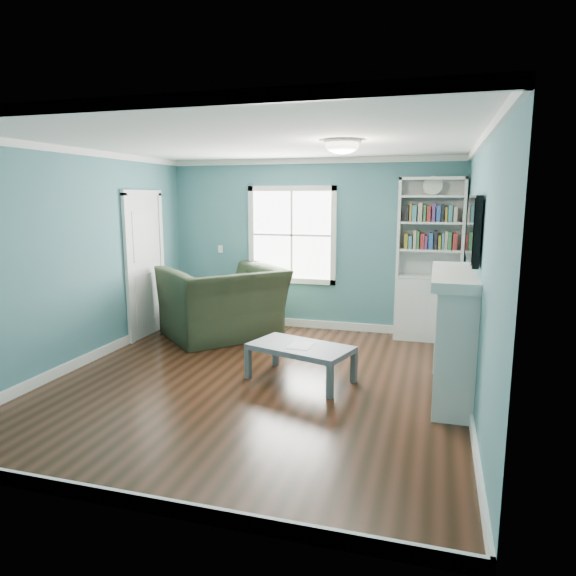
# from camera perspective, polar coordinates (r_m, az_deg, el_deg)

# --- Properties ---
(floor) EXTENTS (5.00, 5.00, 0.00)m
(floor) POSITION_cam_1_polar(r_m,az_deg,el_deg) (5.85, -3.46, -10.29)
(floor) COLOR black
(floor) RESTS_ON ground
(room_walls) EXTENTS (5.00, 5.00, 5.00)m
(room_walls) POSITION_cam_1_polar(r_m,az_deg,el_deg) (5.50, -3.63, 5.34)
(room_walls) COLOR #3C707A
(room_walls) RESTS_ON ground
(trim) EXTENTS (4.50, 5.00, 2.60)m
(trim) POSITION_cam_1_polar(r_m,az_deg,el_deg) (5.54, -3.59, 1.79)
(trim) COLOR white
(trim) RESTS_ON ground
(window) EXTENTS (1.40, 0.06, 1.50)m
(window) POSITION_cam_1_polar(r_m,az_deg,el_deg) (7.96, 0.42, 5.90)
(window) COLOR white
(window) RESTS_ON room_walls
(bookshelf) EXTENTS (0.90, 0.35, 2.31)m
(bookshelf) POSITION_cam_1_polar(r_m,az_deg,el_deg) (7.54, 15.34, 1.27)
(bookshelf) COLOR silver
(bookshelf) RESTS_ON ground
(fireplace) EXTENTS (0.44, 1.58, 1.30)m
(fireplace) POSITION_cam_1_polar(r_m,az_deg,el_deg) (5.54, 18.00, -5.04)
(fireplace) COLOR black
(fireplace) RESTS_ON ground
(tv) EXTENTS (0.06, 1.10, 0.65)m
(tv) POSITION_cam_1_polar(r_m,az_deg,el_deg) (5.38, 19.92, 6.18)
(tv) COLOR black
(tv) RESTS_ON fireplace
(door) EXTENTS (0.12, 0.98, 2.17)m
(door) POSITION_cam_1_polar(r_m,az_deg,el_deg) (7.78, -15.60, 2.64)
(door) COLOR silver
(door) RESTS_ON ground
(ceiling_fixture) EXTENTS (0.38, 0.38, 0.15)m
(ceiling_fixture) POSITION_cam_1_polar(r_m,az_deg,el_deg) (5.37, 6.05, 15.53)
(ceiling_fixture) COLOR white
(ceiling_fixture) RESTS_ON room_walls
(light_switch) EXTENTS (0.08, 0.01, 0.12)m
(light_switch) POSITION_cam_1_polar(r_m,az_deg,el_deg) (8.39, -7.52, 4.32)
(light_switch) COLOR white
(light_switch) RESTS_ON room_walls
(recliner) EXTENTS (1.83, 1.86, 1.38)m
(recliner) POSITION_cam_1_polar(r_m,az_deg,el_deg) (7.49, -7.26, -0.30)
(recliner) COLOR #222D1C
(recliner) RESTS_ON ground
(coffee_table) EXTENTS (1.25, 0.91, 0.41)m
(coffee_table) POSITION_cam_1_polar(r_m,az_deg,el_deg) (5.76, 1.39, -6.89)
(coffee_table) COLOR #525D63
(coffee_table) RESTS_ON ground
(paper_sheet) EXTENTS (0.26, 0.32, 0.00)m
(paper_sheet) POSITION_cam_1_polar(r_m,az_deg,el_deg) (5.73, 1.44, -6.41)
(paper_sheet) COLOR white
(paper_sheet) RESTS_ON coffee_table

